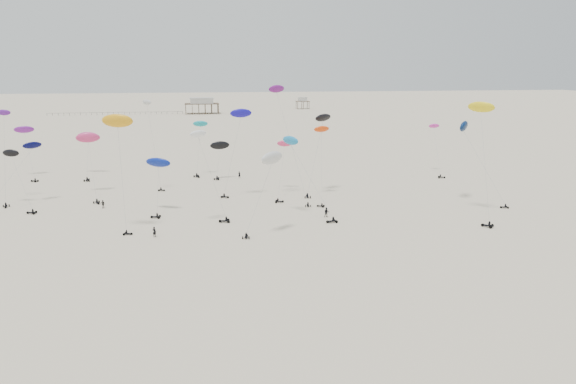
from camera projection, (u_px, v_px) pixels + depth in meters
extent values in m
plane|color=beige|center=(237.00, 146.00, 208.26)|extent=(900.00, 900.00, 0.00)
cube|color=brown|center=(202.00, 104.00, 349.59)|extent=(21.00, 13.00, 0.30)
cube|color=silver|center=(202.00, 101.00, 349.21)|extent=(14.00, 8.40, 3.20)
cube|color=#B2B2AD|center=(202.00, 98.00, 348.83)|extent=(15.00, 9.00, 0.30)
cube|color=brown|center=(303.00, 101.00, 390.13)|extent=(9.00, 7.00, 0.30)
cube|color=silver|center=(303.00, 99.00, 389.84)|extent=(5.60, 4.20, 2.40)
cube|color=#B2B2AD|center=(303.00, 97.00, 389.55)|extent=(6.00, 4.50, 0.30)
cube|color=black|center=(116.00, 112.00, 342.10)|extent=(80.00, 0.10, 0.10)
cylinder|color=gray|center=(199.00, 150.00, 149.58)|extent=(0.03, 0.03, 13.34)
ellipsoid|color=#179FAF|center=(200.00, 124.00, 150.77)|extent=(4.11, 2.07, 1.99)
cylinder|color=gray|center=(292.00, 146.00, 120.53)|extent=(0.03, 0.03, 26.11)
ellipsoid|color=#72167A|center=(276.00, 89.00, 123.56)|extent=(4.42, 3.27, 2.06)
cylinder|color=gray|center=(21.00, 182.00, 115.21)|extent=(0.03, 0.03, 15.77)
ellipsoid|color=black|center=(11.00, 153.00, 118.90)|extent=(3.86, 2.05, 1.75)
cylinder|color=gray|center=(5.00, 159.00, 119.11)|extent=(0.03, 0.03, 20.17)
ellipsoid|color=#621B95|center=(4.00, 112.00, 121.59)|extent=(3.22, 1.67, 1.52)
cylinder|color=gray|center=(233.00, 156.00, 124.56)|extent=(0.03, 0.03, 17.63)
ellipsoid|color=#150DAF|center=(241.00, 113.00, 123.81)|extent=(5.05, 2.53, 2.43)
cylinder|color=gray|center=(9.00, 180.00, 114.31)|extent=(0.03, 0.03, 18.51)
ellipsoid|color=#05063E|center=(32.00, 145.00, 120.04)|extent=(4.35, 3.66, 1.98)
cylinder|color=gray|center=(93.00, 170.00, 124.55)|extent=(0.03, 0.03, 17.42)
ellipsoid|color=#DD3476|center=(88.00, 138.00, 129.21)|extent=(5.59, 2.62, 2.64)
cylinder|color=gray|center=(282.00, 171.00, 126.89)|extent=(0.03, 0.03, 17.65)
ellipsoid|color=#F23972|center=(284.00, 143.00, 132.96)|extent=(3.77, 2.16, 1.77)
cylinder|color=gray|center=(484.00, 165.00, 106.11)|extent=(0.03, 0.03, 22.93)
ellipsoid|color=yellow|center=(481.00, 107.00, 109.94)|extent=(5.34, 5.39, 2.68)
cylinder|color=gray|center=(321.00, 167.00, 121.72)|extent=(0.03, 0.03, 18.83)
ellipsoid|color=#FA450D|center=(322.00, 129.00, 126.42)|extent=(4.02, 2.48, 1.86)
cylinder|color=gray|center=(484.00, 167.00, 118.51)|extent=(0.03, 0.03, 18.16)
ellipsoid|color=#051B48|center=(464.00, 126.00, 120.86)|extent=(4.68, 5.41, 2.61)
cylinder|color=gray|center=(154.00, 147.00, 130.63)|extent=(0.03, 0.03, 19.77)
ellipsoid|color=silver|center=(147.00, 102.00, 129.10)|extent=(2.63, 2.66, 1.35)
cylinder|color=gray|center=(311.00, 181.00, 107.52)|extent=(0.03, 0.03, 17.06)
ellipsoid|color=#1A83C7|center=(290.00, 140.00, 109.78)|extent=(3.57, 4.24, 2.03)
cylinder|color=gray|center=(157.00, 190.00, 110.71)|extent=(0.03, 0.03, 10.64)
ellipsoid|color=#0B2096|center=(158.00, 162.00, 112.98)|extent=(5.95, 4.59, 2.67)
cylinder|color=gray|center=(123.00, 179.00, 97.61)|extent=(0.03, 0.03, 18.38)
ellipsoid|color=orange|center=(117.00, 121.00, 97.48)|extent=(6.01, 3.55, 2.80)
cylinder|color=gray|center=(88.00, 159.00, 148.38)|extent=(0.03, 0.03, 15.02)
ellipsoid|color=#C52E7C|center=(88.00, 137.00, 153.23)|extent=(6.35, 2.98, 2.92)
cylinder|color=gray|center=(315.00, 157.00, 127.28)|extent=(0.03, 0.03, 17.77)
ellipsoid|color=black|center=(323.00, 118.00, 129.18)|extent=(5.21, 4.38, 2.37)
cylinder|color=gray|center=(29.00, 156.00, 145.98)|extent=(0.03, 0.03, 15.73)
ellipsoid|color=#7D1C9A|center=(24.00, 130.00, 149.43)|extent=(5.44, 3.23, 2.53)
cylinder|color=gray|center=(212.00, 179.00, 103.96)|extent=(0.03, 0.03, 15.86)
ellipsoid|color=white|center=(198.00, 134.00, 102.49)|extent=(3.77, 3.05, 1.77)
cylinder|color=gray|center=(437.00, 151.00, 151.70)|extent=(0.03, 0.03, 16.28)
ellipsoid|color=#E335B1|center=(434.00, 126.00, 156.07)|extent=(3.11, 1.42, 1.54)
cylinder|color=gray|center=(219.00, 163.00, 145.37)|extent=(0.03, 0.03, 7.34)
ellipsoid|color=black|center=(220.00, 145.00, 145.35)|extent=(5.29, 2.52, 2.49)
cylinder|color=gray|center=(259.00, 199.00, 96.24)|extent=(0.03, 0.03, 12.97)
ellipsoid|color=silver|center=(272.00, 158.00, 96.63)|extent=(5.18, 4.89, 2.58)
imported|color=black|center=(155.00, 237.00, 96.47)|extent=(0.95, 0.85, 2.15)
imported|color=black|center=(327.00, 217.00, 109.07)|extent=(1.20, 0.78, 2.31)
imported|color=black|center=(103.00, 208.00, 116.17)|extent=(1.34, 1.09, 2.01)
imported|color=black|center=(239.00, 178.00, 147.39)|extent=(0.90, 0.77, 2.11)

